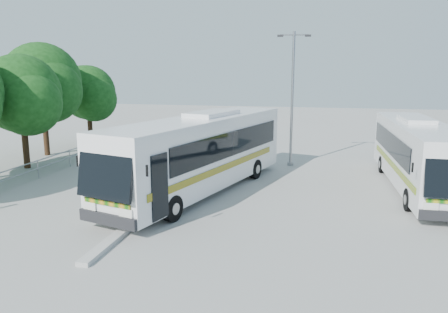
% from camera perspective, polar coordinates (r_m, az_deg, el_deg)
% --- Properties ---
extents(ground, '(100.00, 100.00, 0.00)m').
position_cam_1_polar(ground, '(18.02, -1.90, -6.87)').
color(ground, '#9A9A95').
rests_on(ground, ground).
extents(kerb_divider, '(0.40, 16.00, 0.15)m').
position_cam_1_polar(kerb_divider, '(20.47, -6.79, -4.48)').
color(kerb_divider, '#B2B2AD').
rests_on(kerb_divider, ground).
extents(railing, '(0.06, 22.00, 1.00)m').
position_cam_1_polar(railing, '(25.50, -21.88, -0.53)').
color(railing, gray).
rests_on(railing, ground).
extents(tree_far_c, '(4.97, 4.69, 6.49)m').
position_cam_1_polar(tree_far_c, '(27.20, -24.87, 7.42)').
color(tree_far_c, '#382314').
rests_on(tree_far_c, ground).
extents(tree_far_d, '(5.62, 5.30, 7.33)m').
position_cam_1_polar(tree_far_d, '(30.87, -22.59, 8.99)').
color(tree_far_d, '#382314').
rests_on(tree_far_d, ground).
extents(tree_far_e, '(4.54, 4.28, 5.92)m').
position_cam_1_polar(tree_far_e, '(34.36, -17.23, 7.95)').
color(tree_far_e, '#382314').
rests_on(tree_far_e, ground).
extents(coach_main, '(5.87, 12.71, 3.47)m').
position_cam_1_polar(coach_main, '(20.04, -3.05, 0.62)').
color(coach_main, silver).
rests_on(coach_main, ground).
extents(coach_adjacent, '(2.61, 11.39, 3.14)m').
position_cam_1_polar(coach_adjacent, '(22.52, 24.01, 0.36)').
color(coach_adjacent, silver).
rests_on(coach_adjacent, ground).
extents(lamppost, '(1.89, 0.40, 7.71)m').
position_cam_1_polar(lamppost, '(25.73, 8.92, 8.16)').
color(lamppost, gray).
rests_on(lamppost, ground).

